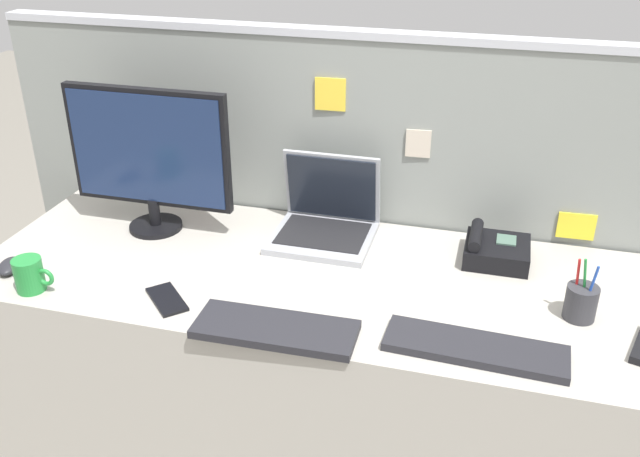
% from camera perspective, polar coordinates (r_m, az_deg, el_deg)
% --- Properties ---
extents(desk, '(1.99, 0.74, 0.75)m').
position_cam_1_polar(desk, '(2.24, -0.35, -11.90)').
color(desk, '#ADA89E').
rests_on(desk, ground_plane).
extents(cubicle_divider, '(2.38, 0.08, 1.36)m').
position_cam_1_polar(cubicle_divider, '(2.40, 2.28, -0.10)').
color(cubicle_divider, gray).
rests_on(cubicle_divider, ground_plane).
extents(desktop_monitor, '(0.53, 0.17, 0.46)m').
position_cam_1_polar(desktop_monitor, '(2.24, -13.84, 5.97)').
color(desktop_monitor, black).
rests_on(desktop_monitor, desk).
extents(laptop, '(0.31, 0.28, 0.25)m').
position_cam_1_polar(laptop, '(2.21, 0.51, 0.91)').
color(laptop, '#9EA0A8').
rests_on(laptop, desk).
extents(desk_phone, '(0.19, 0.18, 0.09)m').
position_cam_1_polar(desk_phone, '(2.13, 14.12, -1.73)').
color(desk_phone, black).
rests_on(desk_phone, desk).
extents(keyboard_main, '(0.44, 0.15, 0.02)m').
position_cam_1_polar(keyboard_main, '(1.75, 12.59, -9.54)').
color(keyboard_main, '#232328').
rests_on(keyboard_main, desk).
extents(keyboard_spare, '(0.41, 0.16, 0.02)m').
position_cam_1_polar(keyboard_spare, '(1.77, -3.67, -8.22)').
color(keyboard_spare, '#232328').
rests_on(keyboard_spare, desk).
extents(computer_mouse_right_hand, '(0.09, 0.11, 0.03)m').
position_cam_1_polar(computer_mouse_right_hand, '(2.22, -24.08, -2.82)').
color(computer_mouse_right_hand, '#232328').
rests_on(computer_mouse_right_hand, desk).
extents(pen_cup, '(0.08, 0.08, 0.17)m').
position_cam_1_polar(pen_cup, '(1.92, 20.57, -5.65)').
color(pen_cup, '#333338').
rests_on(pen_cup, desk).
extents(cell_phone_black_slab, '(0.16, 0.16, 0.01)m').
position_cam_1_polar(cell_phone_black_slab, '(1.94, -12.42, -5.68)').
color(cell_phone_black_slab, black).
rests_on(cell_phone_black_slab, desk).
extents(coffee_mug, '(0.12, 0.08, 0.10)m').
position_cam_1_polar(coffee_mug, '(2.08, -22.66, -3.52)').
color(coffee_mug, '#238438').
rests_on(coffee_mug, desk).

